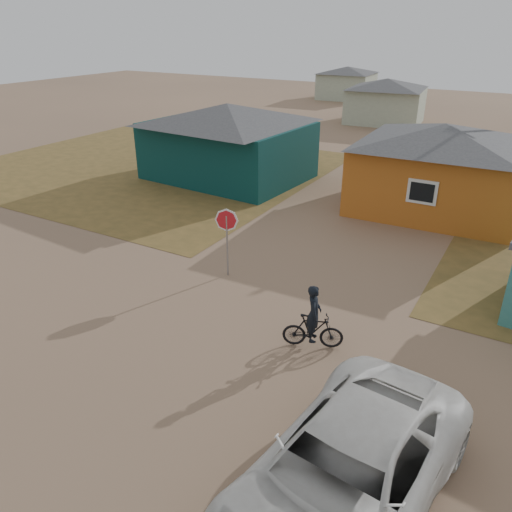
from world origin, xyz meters
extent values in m
plane|color=#926F54|center=(0.00, 0.00, 0.00)|extent=(120.00, 120.00, 0.00)
cube|color=brown|center=(-14.00, 13.00, 0.01)|extent=(20.00, 18.00, 0.00)
cube|color=#082F2E|center=(-8.50, 13.50, 1.50)|extent=(8.40, 6.54, 3.00)
pyramid|color=#3D3D40|center=(-8.50, 13.50, 3.50)|extent=(8.93, 7.08, 1.00)
cube|color=#BA621C|center=(2.50, 14.00, 1.50)|extent=(7.21, 6.24, 3.00)
pyramid|color=#3D3D40|center=(2.50, 14.00, 3.45)|extent=(7.72, 6.76, 0.90)
cube|color=silver|center=(2.50, 10.97, 1.65)|extent=(1.20, 0.06, 1.00)
cube|color=black|center=(2.50, 10.94, 1.65)|extent=(0.95, 0.04, 0.75)
cube|color=#A9B59C|center=(-6.00, 34.00, 1.40)|extent=(6.49, 5.60, 2.80)
pyramid|color=#3D3D40|center=(-6.00, 34.00, 3.20)|extent=(7.04, 6.15, 0.80)
cube|color=#A9B59C|center=(-14.00, 46.00, 1.35)|extent=(5.75, 5.28, 2.70)
pyramid|color=#3D3D40|center=(-14.00, 46.00, 3.05)|extent=(6.28, 5.81, 0.70)
cylinder|color=gray|center=(-2.10, 3.58, 1.08)|extent=(0.06, 0.06, 2.17)
imported|color=black|center=(2.12, 1.23, 0.49)|extent=(1.67, 1.04, 0.97)
imported|color=black|center=(2.12, 1.23, 1.03)|extent=(0.57, 0.68, 1.60)
imported|color=silver|center=(4.63, -3.02, 0.85)|extent=(3.52, 6.43, 1.71)
camera|label=1|loc=(6.37, -9.11, 7.92)|focal=35.00mm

